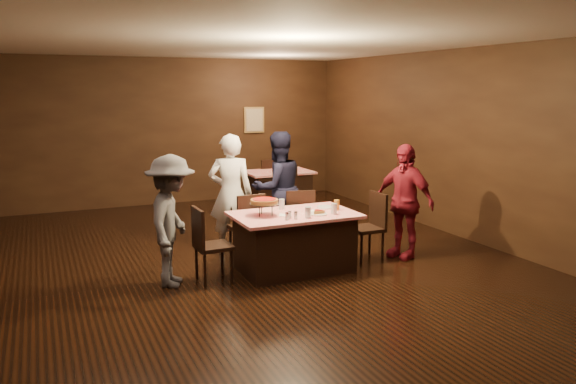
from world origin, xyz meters
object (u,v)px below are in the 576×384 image
object	(u,v)px
diner_red_shirt	(404,201)
glass_amber	(337,205)
pizza_stand	(264,202)
diner_white_jacket	(231,194)
chair_end_left	(213,245)
chair_far_right	(298,220)
main_table	(294,242)
chair_back_far	(267,181)
glass_front_left	(308,212)
diner_grey_knit	(171,221)
chair_end_right	(366,227)
chair_far_left	(246,226)
glass_back	(282,204)
chair_back_near	(293,192)
glass_front_right	(334,209)
diner_navy_hoodie	(278,188)
back_table	(278,190)
plate_empty	(326,207)

from	to	relation	value
diner_red_shirt	glass_amber	xyz separation A→B (m)	(-1.06, 0.02, 0.03)
diner_red_shirt	pizza_stand	bearing A→B (deg)	-113.10
diner_white_jacket	chair_end_left	bearing A→B (deg)	81.93
diner_white_jacket	chair_far_right	bearing A→B (deg)	176.19
main_table	diner_white_jacket	world-z (taller)	diner_white_jacket
chair_far_right	pizza_stand	xyz separation A→B (m)	(-0.80, -0.70, 0.48)
chair_back_far	glass_front_left	distance (m)	4.70
diner_red_shirt	chair_back_far	bearing A→B (deg)	165.11
diner_grey_knit	diner_red_shirt	xyz separation A→B (m)	(3.25, -0.17, 0.01)
chair_end_right	diner_grey_knit	distance (m)	2.71
chair_end_left	chair_end_right	bearing A→B (deg)	-92.14
main_table	chair_back_far	size ratio (longest dim) A/B	1.68
chair_far_left	pizza_stand	xyz separation A→B (m)	(0.00, -0.70, 0.48)
diner_grey_knit	diner_red_shirt	size ratio (longest dim) A/B	0.99
glass_back	chair_end_left	bearing A→B (deg)	-164.05
chair_back_near	diner_red_shirt	distance (m)	3.02
main_table	diner_white_jacket	bearing A→B (deg)	113.19
chair_far_right	diner_grey_knit	bearing A→B (deg)	30.45
chair_far_left	chair_back_far	bearing A→B (deg)	-120.65
glass_front_left	glass_front_right	world-z (taller)	same
chair_back_far	glass_front_left	bearing A→B (deg)	70.46
diner_navy_hoodie	chair_far_right	bearing A→B (deg)	92.95
main_table	pizza_stand	distance (m)	0.70
back_table	chair_back_near	world-z (taller)	chair_back_near
diner_grey_knit	plate_empty	distance (m)	2.14
chair_far_left	chair_back_near	bearing A→B (deg)	-132.71
plate_empty	chair_end_right	bearing A→B (deg)	-15.26
main_table	pizza_stand	size ratio (longest dim) A/B	4.21
diner_grey_knit	plate_empty	xyz separation A→B (m)	(2.14, 0.05, -0.02)
chair_far_right	glass_amber	bearing A→B (deg)	116.35
diner_red_shirt	glass_amber	bearing A→B (deg)	-110.97
main_table	glass_front_left	bearing A→B (deg)	-80.54
back_table	glass_back	world-z (taller)	glass_back
diner_grey_knit	glass_back	bearing A→B (deg)	-58.92
glass_front_left	main_table	bearing A→B (deg)	99.46
chair_far_left	glass_back	bearing A→B (deg)	123.49
main_table	chair_back_near	bearing A→B (deg)	65.81
chair_far_right	glass_front_left	distance (m)	1.17
chair_far_left	chair_end_left	world-z (taller)	same
chair_back_far	diner_red_shirt	xyz separation A→B (m)	(0.36, -4.28, 0.34)
chair_end_left	glass_back	xyz separation A→B (m)	(1.05, 0.30, 0.37)
chair_end_right	main_table	bearing A→B (deg)	-89.64
chair_far_right	pizza_stand	bearing A→B (deg)	53.50
diner_navy_hoodie	diner_white_jacket	bearing A→B (deg)	6.12
diner_navy_hoodie	chair_back_near	bearing A→B (deg)	-126.84
diner_white_jacket	diner_grey_knit	xyz separation A→B (m)	(-1.10, -1.04, -0.07)
glass_front_left	chair_end_left	bearing A→B (deg)	165.38
diner_grey_knit	glass_back	distance (m)	1.55
main_table	chair_end_right	distance (m)	1.10
back_table	chair_end_left	bearing A→B (deg)	-123.70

